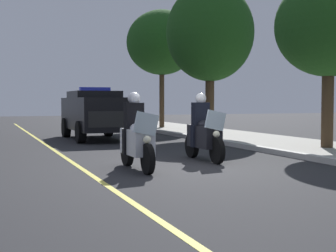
{
  "coord_description": "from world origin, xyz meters",
  "views": [
    {
      "loc": [
        10.15,
        -4.34,
        1.53
      ],
      "look_at": [
        -1.31,
        0.0,
        0.9
      ],
      "focal_mm": 53.13,
      "sensor_mm": 36.0,
      "label": 1
    }
  ],
  "objects_px": {
    "police_suv": "(95,112)",
    "cyclist_background": "(134,115)",
    "tree_behind_suv": "(162,43)",
    "police_motorcycle_lead_right": "(204,133)",
    "police_motorcycle_lead_left": "(137,138)",
    "tree_far_back": "(210,33)",
    "tree_mid_block": "(329,27)"
  },
  "relations": [
    {
      "from": "police_motorcycle_lead_right",
      "to": "police_suv",
      "type": "xyz_separation_m",
      "value": [
        -7.8,
        -1.06,
        0.37
      ]
    },
    {
      "from": "police_motorcycle_lead_right",
      "to": "cyclist_background",
      "type": "xyz_separation_m",
      "value": [
        -11.54,
        1.67,
        0.14
      ]
    },
    {
      "from": "cyclist_background",
      "to": "police_suv",
      "type": "bearing_deg",
      "value": -36.19
    },
    {
      "from": "police_motorcycle_lead_right",
      "to": "cyclist_background",
      "type": "relative_size",
      "value": 1.22
    },
    {
      "from": "tree_far_back",
      "to": "police_motorcycle_lead_left",
      "type": "bearing_deg",
      "value": -34.59
    },
    {
      "from": "police_motorcycle_lead_left",
      "to": "tree_behind_suv",
      "type": "relative_size",
      "value": 0.34
    },
    {
      "from": "police_suv",
      "to": "tree_mid_block",
      "type": "height_order",
      "value": "tree_mid_block"
    },
    {
      "from": "police_suv",
      "to": "cyclist_background",
      "type": "bearing_deg",
      "value": 143.81
    },
    {
      "from": "police_motorcycle_lead_left",
      "to": "tree_behind_suv",
      "type": "height_order",
      "value": "tree_behind_suv"
    },
    {
      "from": "tree_behind_suv",
      "to": "cyclist_background",
      "type": "bearing_deg",
      "value": -47.61
    },
    {
      "from": "police_motorcycle_lead_left",
      "to": "police_motorcycle_lead_right",
      "type": "relative_size",
      "value": 1.0
    },
    {
      "from": "police_motorcycle_lead_right",
      "to": "tree_far_back",
      "type": "xyz_separation_m",
      "value": [
        -7.4,
        3.71,
        3.64
      ]
    },
    {
      "from": "cyclist_background",
      "to": "tree_far_back",
      "type": "relative_size",
      "value": 0.28
    },
    {
      "from": "police_motorcycle_lead_right",
      "to": "tree_far_back",
      "type": "height_order",
      "value": "tree_far_back"
    },
    {
      "from": "police_suv",
      "to": "tree_behind_suv",
      "type": "bearing_deg",
      "value": 139.45
    },
    {
      "from": "tree_mid_block",
      "to": "police_suv",
      "type": "bearing_deg",
      "value": -140.49
    },
    {
      "from": "tree_behind_suv",
      "to": "police_suv",
      "type": "bearing_deg",
      "value": -40.55
    },
    {
      "from": "police_motorcycle_lead_right",
      "to": "police_suv",
      "type": "height_order",
      "value": "police_suv"
    },
    {
      "from": "police_suv",
      "to": "tree_behind_suv",
      "type": "distance_m",
      "value": 8.24
    },
    {
      "from": "tree_behind_suv",
      "to": "police_motorcycle_lead_right",
      "type": "bearing_deg",
      "value": -15.68
    },
    {
      "from": "police_motorcycle_lead_left",
      "to": "cyclist_background",
      "type": "height_order",
      "value": "police_motorcycle_lead_left"
    },
    {
      "from": "tree_mid_block",
      "to": "tree_far_back",
      "type": "height_order",
      "value": "tree_far_back"
    },
    {
      "from": "cyclist_background",
      "to": "tree_mid_block",
      "type": "distance_m",
      "value": 11.36
    },
    {
      "from": "tree_mid_block",
      "to": "tree_behind_suv",
      "type": "relative_size",
      "value": 0.84
    },
    {
      "from": "police_motorcycle_lead_left",
      "to": "police_suv",
      "type": "relative_size",
      "value": 0.44
    },
    {
      "from": "police_suv",
      "to": "cyclist_background",
      "type": "relative_size",
      "value": 2.79
    },
    {
      "from": "police_suv",
      "to": "tree_behind_suv",
      "type": "height_order",
      "value": "tree_behind_suv"
    },
    {
      "from": "police_motorcycle_lead_right",
      "to": "cyclist_background",
      "type": "bearing_deg",
      "value": 171.77
    },
    {
      "from": "cyclist_background",
      "to": "police_motorcycle_lead_left",
      "type": "bearing_deg",
      "value": -16.69
    },
    {
      "from": "police_motorcycle_lead_left",
      "to": "police_suv",
      "type": "bearing_deg",
      "value": 173.33
    },
    {
      "from": "police_motorcycle_lead_left",
      "to": "tree_far_back",
      "type": "height_order",
      "value": "tree_far_back"
    },
    {
      "from": "police_motorcycle_lead_right",
      "to": "tree_behind_suv",
      "type": "bearing_deg",
      "value": 164.32
    }
  ]
}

